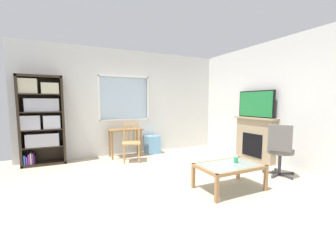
{
  "coord_description": "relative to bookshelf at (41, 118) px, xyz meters",
  "views": [
    {
      "loc": [
        -1.65,
        -3.39,
        1.41
      ],
      "look_at": [
        0.28,
        0.54,
        0.94
      ],
      "focal_mm": 23.47,
      "sensor_mm": 36.0,
      "label": 1
    }
  ],
  "objects": [
    {
      "name": "wooden_chair",
      "position": [
        1.88,
        -0.62,
        -0.6
      ],
      "size": [
        0.52,
        0.51,
        0.9
      ],
      "color": "tan",
      "rests_on": "ground"
    },
    {
      "name": "plastic_drawer_unit",
      "position": [
        2.65,
        -0.06,
        -0.81
      ],
      "size": [
        0.35,
        0.4,
        0.49
      ],
      "primitive_type": "cube",
      "color": "#72ADDB",
      "rests_on": "ground"
    },
    {
      "name": "bookshelf",
      "position": [
        0.0,
        0.0,
        0.0
      ],
      "size": [
        0.9,
        0.38,
        2.0
      ],
      "color": "#2D2319",
      "rests_on": "ground"
    },
    {
      "name": "tv",
      "position": [
        4.6,
        -1.84,
        0.31
      ],
      "size": [
        0.06,
        1.02,
        0.64
      ],
      "color": "black",
      "rests_on": "fireplace"
    },
    {
      "name": "office_chair",
      "position": [
        4.09,
        -2.92,
        -0.51
      ],
      "size": [
        0.61,
        0.57,
        1.0
      ],
      "color": "slate",
      "rests_on": "ground"
    },
    {
      "name": "wall_right",
      "position": [
        4.77,
        -2.26,
        0.33
      ],
      "size": [
        0.12,
        5.21,
        2.79
      ],
      "primitive_type": "cube",
      "color": "silver",
      "rests_on": "ground"
    },
    {
      "name": "wall_back_with_window",
      "position": [
        2.05,
        0.24,
        0.32
      ],
      "size": [
        5.34,
        0.15,
        2.79
      ],
      "color": "silver",
      "rests_on": "ground"
    },
    {
      "name": "fireplace",
      "position": [
        4.62,
        -1.84,
        -0.53
      ],
      "size": [
        0.26,
        1.17,
        1.05
      ],
      "color": "tan",
      "rests_on": "ground"
    },
    {
      "name": "desk_under_window",
      "position": [
        1.87,
        -0.11,
        -0.47
      ],
      "size": [
        0.85,
        0.43,
        0.72
      ],
      "color": "olive",
      "rests_on": "ground"
    },
    {
      "name": "sippy_cup",
      "position": [
        2.97,
        -2.94,
        -0.6
      ],
      "size": [
        0.07,
        0.07,
        0.09
      ],
      "primitive_type": "cylinder",
      "color": "#33B770",
      "rests_on": "coffee_table"
    },
    {
      "name": "coffee_table",
      "position": [
        2.8,
        -2.99,
        -0.7
      ],
      "size": [
        1.03,
        0.65,
        0.41
      ],
      "color": "#8C9E99",
      "rests_on": "ground"
    },
    {
      "name": "ground",
      "position": [
        2.04,
        -2.26,
        -1.07
      ],
      "size": [
        6.34,
        6.01,
        0.02
      ],
      "primitive_type": "cube",
      "color": "beige"
    }
  ]
}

